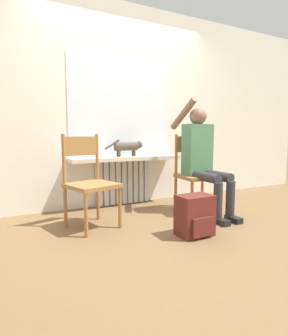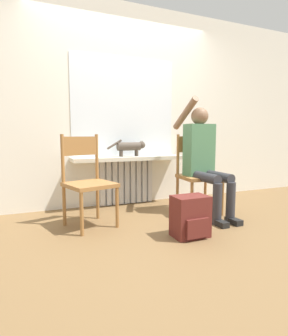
{
  "view_description": "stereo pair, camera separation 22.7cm",
  "coord_description": "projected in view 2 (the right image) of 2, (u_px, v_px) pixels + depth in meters",
  "views": [
    {
      "loc": [
        -1.49,
        -2.38,
        0.95
      ],
      "look_at": [
        0.0,
        0.52,
        0.57
      ],
      "focal_mm": 30.0,
      "sensor_mm": 36.0,
      "label": 1
    },
    {
      "loc": [
        -1.29,
        -2.48,
        0.95
      ],
      "look_at": [
        0.0,
        0.52,
        0.57
      ],
      "focal_mm": 30.0,
      "sensor_mm": 36.0,
      "label": 2
    }
  ],
  "objects": [
    {
      "name": "wall_with_window",
      "position": [
        124.0,
        106.0,
        3.84
      ],
      "size": [
        7.0,
        0.06,
        2.7
      ],
      "color": "white",
      "rests_on": "ground_plane"
    },
    {
      "name": "chair_left",
      "position": [
        88.0,
        180.0,
        2.93
      ],
      "size": [
        0.56,
        0.56,
        0.96
      ],
      "rotation": [
        0.0,
        0.0,
        0.28
      ],
      "color": "#9E6B38",
      "rests_on": "ground_plane"
    },
    {
      "name": "backpack",
      "position": [
        190.0,
        217.0,
        2.63
      ],
      "size": [
        0.33,
        0.26,
        0.39
      ],
      "color": "maroon",
      "rests_on": "ground_plane"
    },
    {
      "name": "ground_plane",
      "position": [
        164.0,
        229.0,
        2.88
      ],
      "size": [
        12.0,
        12.0,
        0.0
      ],
      "primitive_type": "plane",
      "color": "brown"
    },
    {
      "name": "windowsill",
      "position": [
        129.0,
        158.0,
        3.75
      ],
      "size": [
        1.51,
        0.32,
        0.05
      ],
      "color": "beige",
      "rests_on": "radiator"
    },
    {
      "name": "chair_right",
      "position": [
        198.0,
        173.0,
        3.47
      ],
      "size": [
        0.5,
        0.5,
        0.96
      ],
      "rotation": [
        0.0,
        0.0,
        -0.1
      ],
      "color": "#9E6B38",
      "rests_on": "ground_plane"
    },
    {
      "name": "cat",
      "position": [
        131.0,
        146.0,
        3.76
      ],
      "size": [
        0.54,
        0.11,
        0.23
      ],
      "color": "#4C4238",
      "rests_on": "windowsill"
    },
    {
      "name": "window_glass",
      "position": [
        124.0,
        107.0,
        3.81
      ],
      "size": [
        1.45,
        0.01,
        1.31
      ],
      "color": "white",
      "rests_on": "windowsill"
    },
    {
      "name": "radiator",
      "position": [
        126.0,
        182.0,
        3.89
      ],
      "size": [
        0.78,
        0.08,
        0.62
      ],
      "color": "silver",
      "rests_on": "ground_plane"
    },
    {
      "name": "person",
      "position": [
        204.0,
        155.0,
        3.33
      ],
      "size": [
        0.36,
        1.04,
        1.41
      ],
      "color": "#333338",
      "rests_on": "ground_plane"
    }
  ]
}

